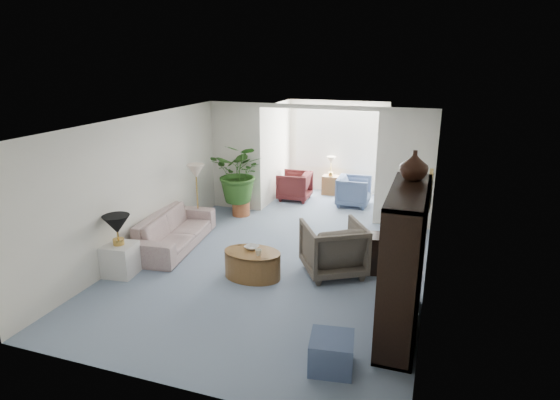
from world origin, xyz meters
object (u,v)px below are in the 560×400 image
at_px(framed_picture, 431,190).
at_px(sunroom_chair_maroon, 294,186).
at_px(end_table, 121,260).
at_px(ottoman, 331,353).
at_px(cabinet_urn, 414,165).
at_px(sunroom_table, 330,185).
at_px(coffee_bowl, 252,247).
at_px(coffee_cup, 259,252).
at_px(sofa, 174,230).
at_px(table_lamp, 117,224).
at_px(sunroom_chair_blue, 354,191).
at_px(entertainment_cabinet, 404,263).
at_px(coffee_table, 252,264).
at_px(wingback_chair, 333,248).
at_px(side_table_dark, 378,253).
at_px(floor_lamp, 196,171).
at_px(plant_pot, 241,208).

relative_size(framed_picture, sunroom_chair_maroon, 0.64).
bearing_deg(end_table, ottoman, -17.99).
height_order(cabinet_urn, sunroom_table, cabinet_urn).
xyz_separation_m(coffee_bowl, coffee_cup, (0.20, -0.20, 0.02)).
distance_m(sofa, end_table, 1.37).
distance_m(table_lamp, sunroom_table, 6.18).
distance_m(end_table, sunroom_chair_maroon, 5.19).
distance_m(framed_picture, sunroom_chair_blue, 4.78).
bearing_deg(framed_picture, sunroom_table, 117.02).
height_order(coffee_cup, entertainment_cabinet, entertainment_cabinet).
bearing_deg(coffee_table, wingback_chair, 25.99).
distance_m(entertainment_cabinet, ottoman, 1.47).
relative_size(side_table_dark, sunroom_chair_blue, 0.82).
bearing_deg(end_table, sofa, 81.57).
bearing_deg(ottoman, floor_lamp, 135.78).
distance_m(sofa, table_lamp, 1.48).
height_order(end_table, wingback_chair, wingback_chair).
relative_size(coffee_cup, ottoman, 0.21).
relative_size(coffee_table, sunroom_chair_blue, 1.22).
bearing_deg(sofa, side_table_dark, -94.37).
height_order(plant_pot, sunroom_table, sunroom_table).
xyz_separation_m(floor_lamp, cabinet_urn, (4.32, -2.01, 0.88)).
bearing_deg(sunroom_chair_blue, wingback_chair, -176.13).
relative_size(wingback_chair, plant_pot, 2.42).
bearing_deg(ottoman, sunroom_table, 103.21).
distance_m(ottoman, plant_pot, 5.66).
relative_size(ottoman, plant_pot, 1.25).
relative_size(framed_picture, side_table_dark, 0.78).
xyz_separation_m(framed_picture, end_table, (-4.74, -0.76, -1.43)).
bearing_deg(wingback_chair, table_lamp, -10.67).
bearing_deg(sunroom_table, cabinet_urn, -66.98).
bearing_deg(framed_picture, table_lamp, -170.91).
bearing_deg(plant_pot, sunroom_table, 56.28).
bearing_deg(floor_lamp, ottoman, -44.22).
xyz_separation_m(coffee_bowl, plant_pot, (-1.38, 2.71, -0.32)).
relative_size(framed_picture, coffee_bowl, 2.23).
relative_size(end_table, cabinet_urn, 1.40).
xyz_separation_m(entertainment_cabinet, cabinet_urn, (0.00, 0.50, 1.16)).
bearing_deg(sofa, ottoman, -132.25).
height_order(ottoman, sunroom_table, sunroom_table).
height_order(entertainment_cabinet, cabinet_urn, cabinet_urn).
height_order(sofa, entertainment_cabinet, entertainment_cabinet).
bearing_deg(coffee_bowl, cabinet_urn, -9.60).
bearing_deg(cabinet_urn, coffee_cup, 174.53).
bearing_deg(wingback_chair, floor_lamp, -50.25).
bearing_deg(entertainment_cabinet, sunroom_chair_maroon, 120.54).
bearing_deg(entertainment_cabinet, cabinet_urn, 90.00).
height_order(framed_picture, table_lamp, framed_picture).
bearing_deg(plant_pot, framed_picture, -33.21).
relative_size(sofa, sunroom_table, 4.43).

